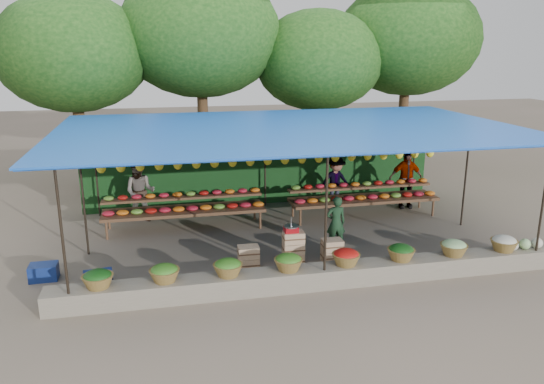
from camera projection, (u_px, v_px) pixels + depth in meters
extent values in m
plane|color=#675E4C|center=(289.00, 238.00, 13.32)|extent=(60.00, 60.00, 0.00)
cube|color=#6A6255|center=(322.00, 276.00, 10.68)|extent=(10.60, 0.55, 0.40)
cylinder|color=black|center=(63.00, 241.00, 9.22)|extent=(0.05, 0.05, 2.80)
cylinder|color=black|center=(326.00, 222.00, 10.21)|extent=(0.05, 0.05, 2.80)
cylinder|color=black|center=(542.00, 206.00, 11.20)|extent=(0.05, 0.05, 2.80)
cylinder|color=black|center=(83.00, 196.00, 11.95)|extent=(0.05, 0.05, 2.80)
cylinder|color=black|center=(466.00, 175.00, 13.93)|extent=(0.05, 0.05, 2.80)
cylinder|color=black|center=(96.00, 168.00, 14.68)|extent=(0.05, 0.05, 2.80)
cylinder|color=black|center=(265.00, 160.00, 15.67)|extent=(0.05, 0.05, 2.80)
cylinder|color=black|center=(414.00, 153.00, 16.66)|extent=(0.05, 0.05, 2.80)
cube|color=blue|center=(290.00, 128.00, 12.56)|extent=(10.80, 6.60, 0.04)
cube|color=blue|center=(314.00, 151.00, 10.73)|extent=(10.80, 2.19, 0.26)
cube|color=blue|center=(272.00, 123.00, 14.49)|extent=(10.80, 2.19, 0.26)
cylinder|color=#A9AAAF|center=(276.00, 149.00, 14.09)|extent=(9.60, 0.01, 0.01)
ellipsoid|color=yellow|center=(101.00, 167.00, 13.24)|extent=(0.23, 0.17, 0.30)
ellipsoid|color=yellow|center=(121.00, 167.00, 13.34)|extent=(0.23, 0.17, 0.30)
ellipsoid|color=yellow|center=(140.00, 166.00, 13.43)|extent=(0.23, 0.17, 0.30)
ellipsoid|color=yellow|center=(159.00, 165.00, 13.53)|extent=(0.23, 0.17, 0.30)
ellipsoid|color=yellow|center=(178.00, 164.00, 13.63)|extent=(0.23, 0.17, 0.30)
ellipsoid|color=yellow|center=(196.00, 163.00, 13.73)|extent=(0.23, 0.17, 0.30)
ellipsoid|color=yellow|center=(215.00, 162.00, 13.82)|extent=(0.23, 0.17, 0.30)
ellipsoid|color=yellow|center=(233.00, 161.00, 13.92)|extent=(0.23, 0.17, 0.30)
ellipsoid|color=yellow|center=(250.00, 161.00, 14.02)|extent=(0.23, 0.17, 0.30)
ellipsoid|color=yellow|center=(268.00, 160.00, 14.12)|extent=(0.23, 0.17, 0.30)
ellipsoid|color=yellow|center=(285.00, 159.00, 14.22)|extent=(0.23, 0.17, 0.30)
ellipsoid|color=yellow|center=(302.00, 158.00, 14.31)|extent=(0.23, 0.17, 0.30)
ellipsoid|color=yellow|center=(319.00, 157.00, 14.41)|extent=(0.23, 0.17, 0.30)
ellipsoid|color=yellow|center=(335.00, 157.00, 14.51)|extent=(0.23, 0.17, 0.30)
ellipsoid|color=yellow|center=(352.00, 156.00, 14.61)|extent=(0.23, 0.17, 0.30)
ellipsoid|color=yellow|center=(368.00, 155.00, 14.70)|extent=(0.23, 0.17, 0.30)
ellipsoid|color=yellow|center=(384.00, 154.00, 14.80)|extent=(0.23, 0.17, 0.30)
ellipsoid|color=yellow|center=(399.00, 154.00, 14.90)|extent=(0.23, 0.17, 0.30)
ellipsoid|color=yellow|center=(415.00, 153.00, 15.00)|extent=(0.23, 0.17, 0.30)
ellipsoid|color=yellow|center=(430.00, 152.00, 15.10)|extent=(0.23, 0.17, 0.30)
ellipsoid|color=#154612|center=(97.00, 276.00, 9.68)|extent=(0.52, 0.52, 0.23)
ellipsoid|color=#37741F|center=(164.00, 271.00, 9.92)|extent=(0.52, 0.52, 0.23)
ellipsoid|color=#37741F|center=(228.00, 265.00, 10.17)|extent=(0.52, 0.52, 0.23)
ellipsoid|color=#37741F|center=(288.00, 260.00, 10.42)|extent=(0.52, 0.52, 0.23)
ellipsoid|color=#A9130E|center=(346.00, 255.00, 10.67)|extent=(0.52, 0.52, 0.23)
ellipsoid|color=#154612|center=(401.00, 250.00, 10.91)|extent=(0.52, 0.52, 0.23)
ellipsoid|color=#92C37A|center=(454.00, 245.00, 11.16)|extent=(0.52, 0.52, 0.23)
ellipsoid|color=beige|center=(504.00, 241.00, 11.41)|extent=(0.52, 0.52, 0.23)
cube|color=#18431C|center=(263.00, 163.00, 15.94)|extent=(10.60, 0.06, 2.50)
cylinder|color=#3C2116|center=(80.00, 132.00, 17.10)|extent=(0.36, 0.36, 3.97)
ellipsoid|color=#0F370F|center=(73.00, 52.00, 16.44)|extent=(4.77, 4.77, 3.69)
cylinder|color=#3C2116|center=(203.00, 119.00, 18.24)|extent=(0.36, 0.36, 4.48)
ellipsoid|color=#0F370F|center=(200.00, 34.00, 17.49)|extent=(5.39, 5.39, 4.17)
cylinder|color=#3C2116|center=(317.00, 127.00, 18.89)|extent=(0.36, 0.36, 3.71)
ellipsoid|color=#0F370F|center=(318.00, 60.00, 18.26)|extent=(4.47, 4.47, 3.45)
cylinder|color=#3C2116|center=(403.00, 114.00, 19.90)|extent=(0.36, 0.36, 4.35)
ellipsoid|color=#0F370F|center=(408.00, 39.00, 19.17)|extent=(5.24, 5.24, 4.05)
cube|color=brown|center=(184.00, 211.00, 13.89)|extent=(4.20, 0.95, 0.08)
cube|color=brown|center=(183.00, 197.00, 14.10)|extent=(4.20, 0.35, 0.06)
cylinder|color=brown|center=(107.00, 230.00, 13.18)|extent=(0.06, 0.06, 0.50)
cylinder|color=brown|center=(260.00, 219.00, 13.98)|extent=(0.06, 0.06, 0.50)
cylinder|color=brown|center=(109.00, 220.00, 13.93)|extent=(0.06, 0.06, 0.50)
cylinder|color=brown|center=(255.00, 210.00, 14.74)|extent=(0.06, 0.06, 0.50)
ellipsoid|color=#B61A2C|center=(108.00, 214.00, 13.33)|extent=(0.31, 0.26, 0.13)
ellipsoid|color=#629B2F|center=(109.00, 198.00, 13.68)|extent=(0.26, 0.22, 0.12)
ellipsoid|color=orange|center=(123.00, 213.00, 13.40)|extent=(0.31, 0.26, 0.13)
ellipsoid|color=#A9130E|center=(123.00, 198.00, 13.75)|extent=(0.26, 0.22, 0.12)
ellipsoid|color=#629B2F|center=(137.00, 212.00, 13.47)|extent=(0.31, 0.26, 0.13)
ellipsoid|color=#B61A2C|center=(137.00, 197.00, 13.82)|extent=(0.26, 0.22, 0.12)
ellipsoid|color=#A9130E|center=(151.00, 211.00, 13.55)|extent=(0.31, 0.26, 0.13)
ellipsoid|color=orange|center=(150.00, 196.00, 13.90)|extent=(0.26, 0.22, 0.12)
ellipsoid|color=#B61A2C|center=(165.00, 210.00, 13.62)|extent=(0.31, 0.26, 0.13)
ellipsoid|color=#B61A2C|center=(164.00, 195.00, 13.97)|extent=(0.26, 0.22, 0.12)
ellipsoid|color=orange|center=(179.00, 209.00, 13.69)|extent=(0.31, 0.26, 0.13)
ellipsoid|color=orange|center=(177.00, 194.00, 14.04)|extent=(0.26, 0.22, 0.12)
ellipsoid|color=#B61A2C|center=(192.00, 208.00, 13.76)|extent=(0.31, 0.26, 0.13)
ellipsoid|color=#629B2F|center=(191.00, 194.00, 14.11)|extent=(0.26, 0.22, 0.12)
ellipsoid|color=orange|center=(206.00, 207.00, 13.84)|extent=(0.31, 0.26, 0.13)
ellipsoid|color=#A9130E|center=(204.00, 193.00, 14.19)|extent=(0.26, 0.22, 0.12)
ellipsoid|color=#629B2F|center=(219.00, 207.00, 13.91)|extent=(0.31, 0.26, 0.13)
ellipsoid|color=#B61A2C|center=(217.00, 192.00, 14.26)|extent=(0.26, 0.22, 0.12)
ellipsoid|color=#A9130E|center=(232.00, 206.00, 13.98)|extent=(0.31, 0.26, 0.13)
ellipsoid|color=orange|center=(230.00, 191.00, 14.33)|extent=(0.26, 0.22, 0.12)
ellipsoid|color=#B61A2C|center=(245.00, 205.00, 14.05)|extent=(0.31, 0.26, 0.13)
ellipsoid|color=#B61A2C|center=(242.00, 191.00, 14.40)|extent=(0.26, 0.22, 0.12)
ellipsoid|color=orange|center=(258.00, 204.00, 14.12)|extent=(0.31, 0.26, 0.13)
ellipsoid|color=orange|center=(255.00, 190.00, 14.48)|extent=(0.26, 0.22, 0.12)
cube|color=brown|center=(363.00, 199.00, 14.92)|extent=(4.20, 0.95, 0.08)
cube|color=brown|center=(360.00, 187.00, 15.13)|extent=(4.20, 0.35, 0.06)
cylinder|color=brown|center=(300.00, 217.00, 14.21)|extent=(0.06, 0.06, 0.50)
cylinder|color=brown|center=(433.00, 207.00, 15.02)|extent=(0.06, 0.06, 0.50)
cylinder|color=brown|center=(293.00, 208.00, 14.96)|extent=(0.06, 0.06, 0.50)
cylinder|color=brown|center=(420.00, 200.00, 15.77)|extent=(0.06, 0.06, 0.50)
ellipsoid|color=#B61A2C|center=(300.00, 201.00, 14.36)|extent=(0.31, 0.26, 0.13)
ellipsoid|color=#629B2F|center=(296.00, 188.00, 14.71)|extent=(0.26, 0.22, 0.12)
ellipsoid|color=orange|center=(312.00, 201.00, 14.43)|extent=(0.31, 0.26, 0.13)
ellipsoid|color=#A9130E|center=(308.00, 187.00, 14.78)|extent=(0.26, 0.22, 0.12)
ellipsoid|color=#629B2F|center=(325.00, 200.00, 14.51)|extent=(0.31, 0.26, 0.13)
ellipsoid|color=#B61A2C|center=(320.00, 186.00, 14.86)|extent=(0.26, 0.22, 0.12)
ellipsoid|color=#A9130E|center=(337.00, 199.00, 14.58)|extent=(0.31, 0.26, 0.13)
ellipsoid|color=orange|center=(332.00, 185.00, 14.93)|extent=(0.26, 0.22, 0.12)
ellipsoid|color=#B61A2C|center=(349.00, 198.00, 14.65)|extent=(0.31, 0.26, 0.13)
ellipsoid|color=#B61A2C|center=(343.00, 185.00, 15.00)|extent=(0.26, 0.22, 0.12)
ellipsoid|color=orange|center=(361.00, 198.00, 14.72)|extent=(0.31, 0.26, 0.13)
ellipsoid|color=orange|center=(355.00, 184.00, 15.07)|extent=(0.26, 0.22, 0.12)
ellipsoid|color=#B61A2C|center=(372.00, 197.00, 14.80)|extent=(0.31, 0.26, 0.13)
ellipsoid|color=#629B2F|center=(367.00, 183.00, 15.15)|extent=(0.26, 0.22, 0.12)
ellipsoid|color=orange|center=(384.00, 196.00, 14.87)|extent=(0.31, 0.26, 0.13)
ellipsoid|color=#A9130E|center=(378.00, 183.00, 15.22)|extent=(0.26, 0.22, 0.12)
ellipsoid|color=#629B2F|center=(396.00, 195.00, 14.94)|extent=(0.31, 0.26, 0.13)
ellipsoid|color=#B61A2C|center=(389.00, 182.00, 15.29)|extent=(0.26, 0.22, 0.12)
ellipsoid|color=#A9130E|center=(407.00, 195.00, 15.01)|extent=(0.31, 0.26, 0.13)
ellipsoid|color=orange|center=(401.00, 181.00, 15.36)|extent=(0.26, 0.22, 0.12)
ellipsoid|color=#B61A2C|center=(418.00, 194.00, 15.08)|extent=(0.31, 0.26, 0.13)
ellipsoid|color=#B61A2C|center=(412.00, 181.00, 15.44)|extent=(0.26, 0.22, 0.12)
ellipsoid|color=orange|center=(430.00, 193.00, 15.16)|extent=(0.31, 0.26, 0.13)
ellipsoid|color=orange|center=(423.00, 180.00, 15.51)|extent=(0.26, 0.22, 0.12)
cube|color=tan|center=(249.00, 263.00, 11.51)|extent=(0.46, 0.35, 0.25)
cube|color=tan|center=(249.00, 252.00, 11.44)|extent=(0.46, 0.35, 0.25)
cube|color=tan|center=(293.00, 259.00, 11.71)|extent=(0.46, 0.35, 0.25)
cube|color=tan|center=(293.00, 248.00, 11.64)|extent=(0.46, 0.35, 0.25)
cube|color=tan|center=(293.00, 237.00, 11.57)|extent=(0.46, 0.35, 0.25)
cube|color=tan|center=(332.00, 256.00, 11.90)|extent=(0.46, 0.35, 0.25)
cube|color=tan|center=(332.00, 245.00, 11.83)|extent=(0.46, 0.35, 0.25)
cube|color=#AB0D15|center=(291.00, 229.00, 11.51)|extent=(0.29, 0.25, 0.12)
cylinder|color=#A9AAAF|center=(291.00, 226.00, 11.49)|extent=(0.31, 0.31, 0.03)
cylinder|color=#A9AAAF|center=(291.00, 222.00, 11.47)|extent=(0.03, 0.03, 0.21)
imported|color=#19371F|center=(336.00, 223.00, 12.51)|extent=(0.48, 0.33, 1.29)
imported|color=slate|center=(140.00, 192.00, 14.39)|extent=(0.95, 0.82, 1.69)
imported|color=slate|center=(336.00, 182.00, 15.66)|extent=(1.07, 0.70, 1.56)
imported|color=slate|center=(406.00, 179.00, 15.64)|extent=(1.06, 0.52, 1.75)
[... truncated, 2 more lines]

